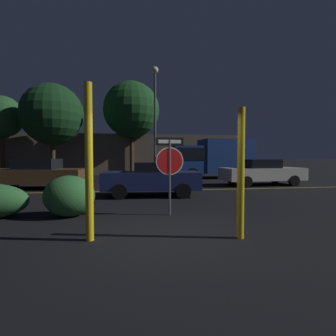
# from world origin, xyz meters

# --- Properties ---
(ground_plane) EXTENTS (260.00, 260.00, 0.00)m
(ground_plane) POSITION_xyz_m (0.00, 0.00, 0.00)
(ground_plane) COLOR black
(road_center_stripe) EXTENTS (32.84, 0.12, 0.01)m
(road_center_stripe) POSITION_xyz_m (0.00, 7.27, 0.00)
(road_center_stripe) COLOR gold
(road_center_stripe) RESTS_ON ground_plane
(stop_sign) EXTENTS (0.78, 0.06, 2.16)m
(stop_sign) POSITION_xyz_m (0.40, 1.94, 1.51)
(stop_sign) COLOR #4C4C51
(stop_sign) RESTS_ON ground_plane
(yellow_pole_left) EXTENTS (0.15, 0.15, 3.05)m
(yellow_pole_left) POSITION_xyz_m (-1.49, -0.02, 1.53)
(yellow_pole_left) COLOR yellow
(yellow_pole_left) RESTS_ON ground_plane
(yellow_pole_right) EXTENTS (0.14, 0.14, 2.61)m
(yellow_pole_right) POSITION_xyz_m (1.47, -0.32, 1.30)
(yellow_pole_right) COLOR yellow
(yellow_pole_right) RESTS_ON ground_plane
(hedge_bush_1) EXTENTS (1.36, 1.17, 1.12)m
(hedge_bush_1) POSITION_xyz_m (-2.34, 2.19, 0.56)
(hedge_bush_1) COLOR #2D6633
(hedge_bush_1) RESTS_ON ground_plane
(passing_car_1) EXTENTS (5.01, 2.38, 1.53)m
(passing_car_1) POSITION_xyz_m (-5.40, 8.92, 0.76)
(passing_car_1) COLOR brown
(passing_car_1) RESTS_ON ground_plane
(passing_car_2) EXTENTS (4.14, 2.12, 1.41)m
(passing_car_2) POSITION_xyz_m (0.22, 5.63, 0.72)
(passing_car_2) COLOR navy
(passing_car_2) RESTS_ON ground_plane
(passing_car_3) EXTENTS (4.78, 2.15, 1.48)m
(passing_car_3) POSITION_xyz_m (6.84, 8.80, 0.74)
(passing_car_3) COLOR silver
(passing_car_3) RESTS_ON ground_plane
(delivery_truck) EXTENTS (6.23, 2.80, 2.94)m
(delivery_truck) POSITION_xyz_m (5.44, 13.90, 1.59)
(delivery_truck) COLOR navy
(delivery_truck) RESTS_ON ground_plane
(street_lamp) EXTENTS (0.51, 0.51, 8.21)m
(street_lamp) POSITION_xyz_m (1.23, 14.10, 5.49)
(street_lamp) COLOR #4C4C51
(street_lamp) RESTS_ON ground_plane
(tree_0) EXTENTS (4.58, 4.58, 7.08)m
(tree_0) POSITION_xyz_m (-6.35, 15.57, 4.78)
(tree_0) COLOR #422D1E
(tree_0) RESTS_ON ground_plane
(tree_1) EXTENTS (3.27, 3.27, 6.42)m
(tree_1) POSITION_xyz_m (-10.59, 17.26, 4.75)
(tree_1) COLOR #422D1E
(tree_1) RESTS_ON ground_plane
(tree_2) EXTENTS (4.91, 4.91, 8.20)m
(tree_2) POSITION_xyz_m (-0.45, 18.12, 5.73)
(tree_2) COLOR #422D1E
(tree_2) RESTS_ON ground_plane
(building_backdrop) EXTENTS (23.51, 3.53, 3.67)m
(building_backdrop) POSITION_xyz_m (-1.86, 20.18, 1.84)
(building_backdrop) COLOR #6B5B4C
(building_backdrop) RESTS_ON ground_plane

